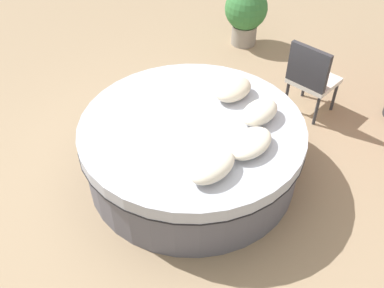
{
  "coord_description": "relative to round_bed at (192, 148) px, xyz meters",
  "views": [
    {
      "loc": [
        2.5,
        2.21,
        3.39
      ],
      "look_at": [
        0.0,
        0.0,
        0.41
      ],
      "focal_mm": 40.09,
      "sensor_mm": 36.0,
      "label": 1
    }
  ],
  "objects": [
    {
      "name": "planter",
      "position": [
        -2.72,
        -1.3,
        0.18
      ],
      "size": [
        0.65,
        0.65,
        0.91
      ],
      "color": "gray",
      "rests_on": "ground_plane"
    },
    {
      "name": "ground_plane",
      "position": [
        0.0,
        0.0,
        -0.35
      ],
      "size": [
        16.0,
        16.0,
        0.0
      ],
      "primitive_type": "plane",
      "color": "#9E8466"
    },
    {
      "name": "throw_pillow_0",
      "position": [
        0.4,
        0.59,
        0.42
      ],
      "size": [
        0.5,
        0.31,
        0.17
      ],
      "primitive_type": "ellipsoid",
      "color": "silver",
      "rests_on": "round_bed"
    },
    {
      "name": "throw_pillow_1",
      "position": [
        -0.08,
        0.65,
        0.41
      ],
      "size": [
        0.52,
        0.33,
        0.15
      ],
      "primitive_type": "ellipsoid",
      "color": "silver",
      "rests_on": "round_bed"
    },
    {
      "name": "throw_pillow_3",
      "position": [
        -0.64,
        0.02,
        0.43
      ],
      "size": [
        0.47,
        0.33,
        0.19
      ],
      "primitive_type": "ellipsoid",
      "color": "beige",
      "rests_on": "round_bed"
    },
    {
      "name": "throw_pillow_2",
      "position": [
        -0.5,
        0.46,
        0.42
      ],
      "size": [
        0.46,
        0.29,
        0.19
      ],
      "primitive_type": "ellipsoid",
      "color": "silver",
      "rests_on": "round_bed"
    },
    {
      "name": "patio_chair",
      "position": [
        -1.75,
        0.37,
        0.21
      ],
      "size": [
        0.53,
        0.54,
        0.98
      ],
      "rotation": [
        0.0,
        0.0,
        1.52
      ],
      "color": "#333338",
      "rests_on": "ground_plane"
    },
    {
      "name": "round_bed",
      "position": [
        0.0,
        0.0,
        0.0
      ],
      "size": [
        2.31,
        2.31,
        0.68
      ],
      "color": "#595966",
      "rests_on": "ground_plane"
    }
  ]
}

